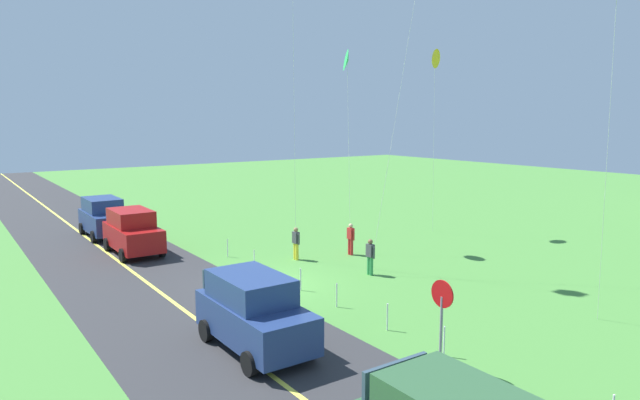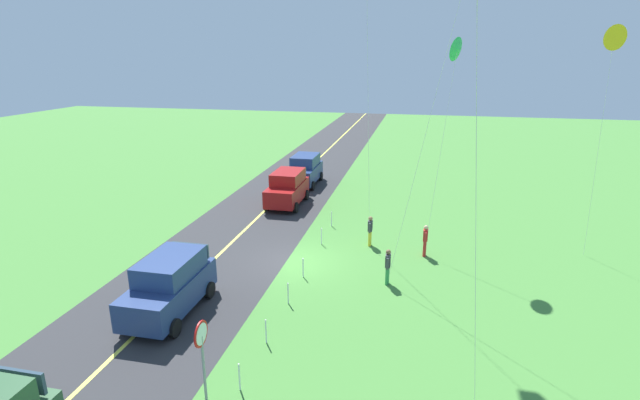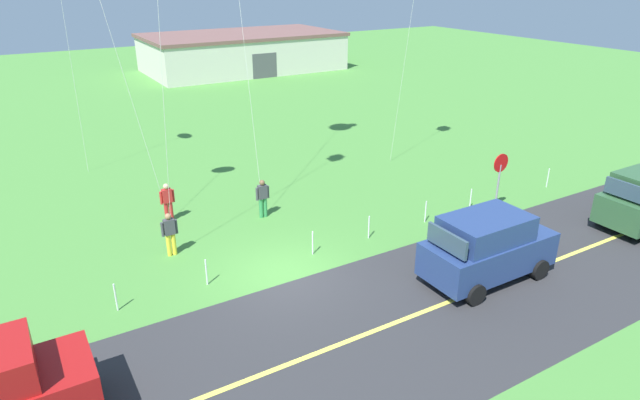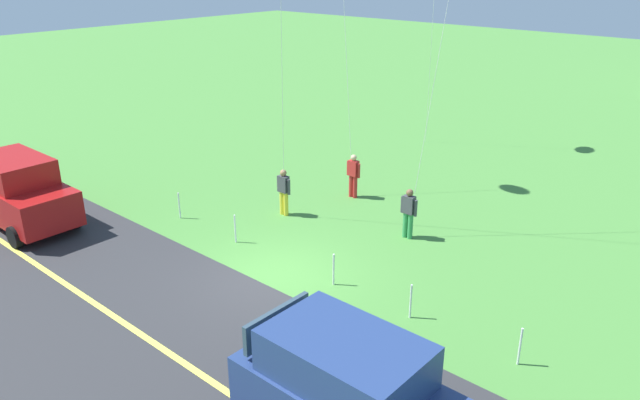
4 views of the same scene
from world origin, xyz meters
The scene contains 18 objects.
ground_plane centered at (0.00, 0.00, -0.05)m, with size 120.00×120.00×0.10m, color #478438.
asphalt_road centered at (0.00, -4.00, 0.00)m, with size 120.00×7.00×0.00m, color #2D2D30.
road_centre_stripe centered at (0.00, -4.00, 0.01)m, with size 120.00×0.16×0.00m, color #E5E04C.
car_suv_foreground centered at (5.46, -3.53, 1.15)m, with size 4.40×2.12×2.24m.
car_parked_west_far centered at (-13.81, -3.05, 1.15)m, with size 4.40×2.12×2.24m.
car_parked_west_near centered at (-8.58, -2.92, 1.15)m, with size 4.40×2.12×2.24m.
stop_sign centered at (9.69, -0.10, 1.80)m, with size 0.76×0.08×2.56m.
person_adult_near centered at (1.35, 4.42, 0.86)m, with size 0.58×0.22×1.60m.
person_adult_companion centered at (-2.78, 3.19, 0.86)m, with size 0.58×0.22×1.60m.
person_child_watcher centered at (-2.04, 5.98, 0.86)m, with size 0.58×0.22×1.60m.
kite_yellow_high centered at (-3.53, 6.84, 9.72)m, with size 2.08×1.30×10.31m.
kite_green_far centered at (-3.70, 13.36, 10.20)m, with size 0.60×1.12×10.80m.
fence_post_0 centered at (-5.17, 0.70, 0.45)m, with size 0.05×0.05×0.90m, color silver.
fence_post_1 centered at (-2.40, 0.70, 0.45)m, with size 0.05×0.05×0.90m, color silver.
fence_post_2 centered at (1.49, 0.70, 0.45)m, with size 0.05×0.05×0.90m, color silver.
fence_post_3 centered at (3.90, 0.70, 0.45)m, with size 0.05×0.05×0.90m, color silver.
fence_post_4 centered at (6.65, 0.70, 0.45)m, with size 0.05×0.05×0.90m, color silver.
fence_post_5 centered at (9.09, 0.70, 0.45)m, with size 0.05×0.05×0.90m, color silver.
Camera 2 is at (20.01, 5.52, 9.54)m, focal length 26.43 mm.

